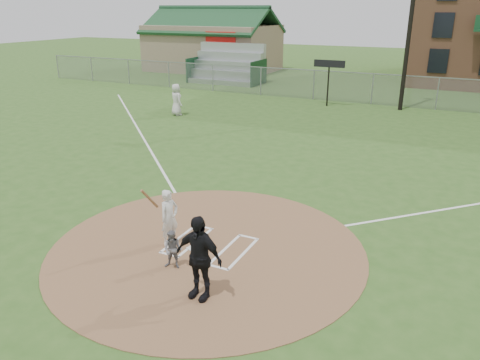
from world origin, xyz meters
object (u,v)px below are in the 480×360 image
at_px(home_plate, 197,248).
at_px(batter_at_plate, 169,218).
at_px(ondeck_player, 176,100).
at_px(catcher, 173,250).
at_px(umpire, 199,257).

relative_size(home_plate, batter_at_plate, 0.24).
bearing_deg(ondeck_player, catcher, 152.67).
bearing_deg(umpire, home_plate, 126.51).
xyz_separation_m(catcher, umpire, (1.20, -0.77, 0.48)).
relative_size(catcher, batter_at_plate, 0.56).
xyz_separation_m(umpire, batter_at_plate, (-1.96, 1.76, -0.19)).
bearing_deg(umpire, ondeck_player, 128.51).
bearing_deg(catcher, batter_at_plate, 114.01).
relative_size(umpire, batter_at_plate, 1.10).
xyz_separation_m(home_plate, umpire, (1.18, -1.85, 0.97)).
height_order(home_plate, ondeck_player, ondeck_player).
relative_size(home_plate, umpire, 0.21).
bearing_deg(home_plate, catcher, -90.85).
bearing_deg(ondeck_player, umpire, 154.46).
bearing_deg(batter_at_plate, ondeck_player, 122.45).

